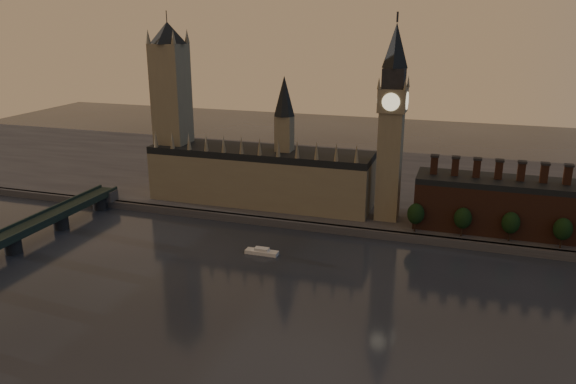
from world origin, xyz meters
The scene contains 11 objects.
ground centered at (0.00, 0.00, 0.00)m, with size 900.00×900.00×0.00m, color black.
north_bank centered at (0.00, 178.04, 2.00)m, with size 900.00×182.00×4.00m.
palace_of_westminster centered at (-64.41, 114.91, 21.63)m, with size 130.00×30.30×74.00m.
victoria_tower centered at (-120.00, 115.00, 59.09)m, with size 24.00×24.00×108.00m.
big_ben centered at (10.00, 110.00, 56.83)m, with size 15.00×15.00×107.00m.
chimney_block centered at (80.00, 110.00, 17.82)m, with size 110.00×25.00×37.00m.
embankment_tree_0 centered at (26.64, 94.58, 13.47)m, with size 8.60×8.60×14.88m.
embankment_tree_1 centered at (49.44, 95.14, 13.47)m, with size 8.60×8.60×14.88m.
embankment_tree_2 centered at (71.67, 95.42, 13.47)m, with size 8.60×8.60×14.88m.
embankment_tree_3 centered at (94.47, 93.96, 13.47)m, with size 8.60×8.60×14.88m.
river_boat centered at (-40.80, 52.19, 1.22)m, with size 15.97×4.63×3.19m.
Camera 1 is at (47.17, -179.40, 108.51)m, focal length 35.00 mm.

